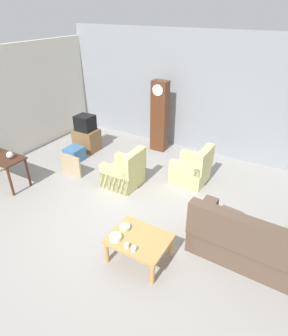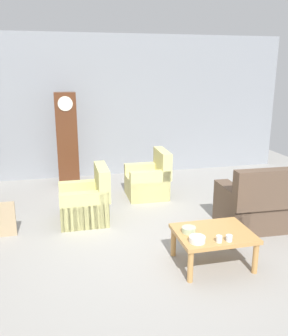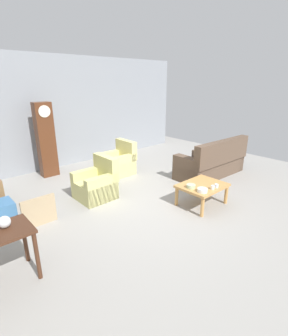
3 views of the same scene
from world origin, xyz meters
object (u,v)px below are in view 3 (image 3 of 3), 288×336
at_px(glass_dome_cloche, 4,222).
at_px(coffee_table_wood, 202,187).
at_px(cup_blue_rimmed, 216,186).
at_px(storage_box_blue, 2,212).
at_px(armchair_olive_far, 119,163).
at_px(cup_white_porcelain, 213,187).
at_px(framed_picture_leaning, 39,211).
at_px(armchair_olive_near, 96,185).
at_px(bowl_white_stacked, 202,190).
at_px(couch_floral, 212,163).
at_px(grandfather_clock, 46,140).
at_px(bowl_shallow_green, 191,186).

bearing_deg(glass_dome_cloche, coffee_table_wood, -6.95).
distance_m(coffee_table_wood, cup_blue_rimmed, 0.31).
height_order(coffee_table_wood, storage_box_blue, coffee_table_wood).
bearing_deg(armchair_olive_far, cup_white_porcelain, -87.78).
relative_size(framed_picture_leaning, cup_white_porcelain, 7.21).
xyz_separation_m(armchair_olive_near, bowl_white_stacked, (1.16, -1.99, 0.18)).
relative_size(couch_floral, bowl_white_stacked, 10.82).
relative_size(grandfather_clock, storage_box_blue, 4.27).
bearing_deg(armchair_olive_near, storage_box_blue, 169.90).
relative_size(cup_white_porcelain, bowl_white_stacked, 0.42).
xyz_separation_m(grandfather_clock, cup_white_porcelain, (1.62, -4.14, -0.50)).
bearing_deg(framed_picture_leaning, coffee_table_wood, -27.26).
xyz_separation_m(couch_floral, armchair_olive_near, (-3.11, 0.91, -0.05)).
bearing_deg(bowl_white_stacked, grandfather_clock, 108.52).
xyz_separation_m(couch_floral, cup_blue_rimmed, (-1.57, -1.14, 0.14)).
bearing_deg(glass_dome_cloche, armchair_olive_near, 31.90).
bearing_deg(cup_white_porcelain, cup_blue_rimmed, -0.75).
bearing_deg(couch_floral, coffee_table_wood, -152.35).
xyz_separation_m(glass_dome_cloche, cup_white_porcelain, (3.55, -0.72, -0.33)).
relative_size(coffee_table_wood, glass_dome_cloche, 6.18).
distance_m(couch_floral, grandfather_clock, 4.52).
bearing_deg(couch_floral, grandfather_clock, 137.89).
xyz_separation_m(cup_white_porcelain, cup_blue_rimmed, (0.13, -0.00, -0.00)).
xyz_separation_m(armchair_olive_near, cup_blue_rimmed, (1.54, -2.05, 0.18)).
relative_size(grandfather_clock, bowl_shallow_green, 10.98).
bearing_deg(coffee_table_wood, cup_blue_rimmed, -75.22).
bearing_deg(glass_dome_cloche, couch_floral, 4.60).
height_order(armchair_olive_near, cup_white_porcelain, armchair_olive_near).
xyz_separation_m(framed_picture_leaning, cup_blue_rimmed, (2.92, -1.75, 0.22)).
bearing_deg(bowl_shallow_green, couch_floral, 22.35).
bearing_deg(glass_dome_cloche, cup_white_porcelain, -11.46).
xyz_separation_m(armchair_olive_near, grandfather_clock, (-0.21, 2.10, 0.69)).
xyz_separation_m(couch_floral, storage_box_blue, (-4.97, 1.24, -0.17)).
xyz_separation_m(storage_box_blue, bowl_shallow_green, (3.01, -2.04, 0.30)).
bearing_deg(cup_blue_rimmed, armchair_olive_far, 94.71).
bearing_deg(cup_blue_rimmed, bowl_shallow_green, 138.87).
bearing_deg(storage_box_blue, armchair_olive_near, -10.10).
relative_size(cup_white_porcelain, cup_blue_rimmed, 1.06).
distance_m(couch_floral, framed_picture_leaning, 4.54).
bearing_deg(framed_picture_leaning, armchair_olive_far, 24.50).
xyz_separation_m(armchair_olive_near, glass_dome_cloche, (-2.13, -1.33, 0.51)).
distance_m(cup_white_porcelain, bowl_shallow_green, 0.42).
distance_m(coffee_table_wood, bowl_shallow_green, 0.33).
xyz_separation_m(storage_box_blue, bowl_white_stacked, (3.01, -2.32, 0.30)).
bearing_deg(grandfather_clock, bowl_white_stacked, -71.48).
distance_m(grandfather_clock, bowl_shallow_green, 4.07).
bearing_deg(armchair_olive_near, grandfather_clock, 95.72).
relative_size(grandfather_clock, glass_dome_cloche, 12.75).
xyz_separation_m(storage_box_blue, cup_blue_rimmed, (3.40, -2.38, 0.31)).
bearing_deg(framed_picture_leaning, grandfather_clock, 63.90).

